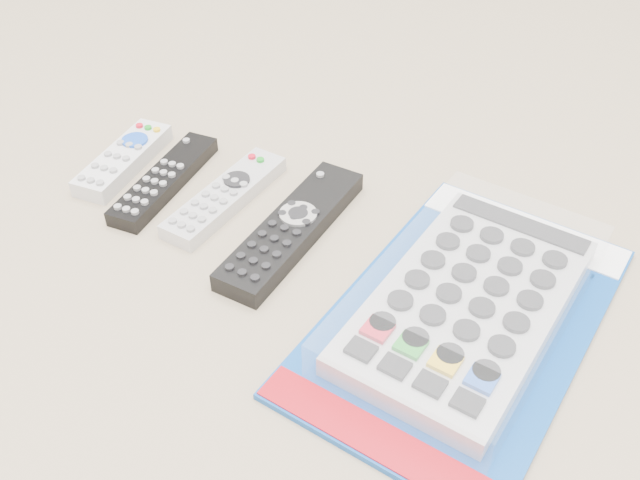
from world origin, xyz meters
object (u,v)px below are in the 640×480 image
at_px(remote_silver_dvd, 225,196).
at_px(jumbo_remote_packaged, 468,302).
at_px(remote_large_black, 292,229).
at_px(remote_small_grey, 123,159).
at_px(remote_slim_black, 164,180).

relative_size(remote_silver_dvd, jumbo_remote_packaged, 0.46).
distance_m(remote_silver_dvd, remote_large_black, 0.10).
xyz_separation_m(remote_large_black, jumbo_remote_packaged, (0.20, -0.04, 0.01)).
distance_m(remote_small_grey, remote_slim_black, 0.07).
height_order(remote_silver_dvd, jumbo_remote_packaged, jumbo_remote_packaged).
xyz_separation_m(remote_silver_dvd, remote_large_black, (0.09, -0.02, 0.00)).
xyz_separation_m(remote_small_grey, jumbo_remote_packaged, (0.43, -0.08, 0.01)).
xyz_separation_m(remote_slim_black, remote_large_black, (0.17, -0.02, 0.00)).
bearing_deg(remote_small_grey, remote_slim_black, -14.30).
bearing_deg(remote_silver_dvd, jumbo_remote_packaged, -3.64).
height_order(remote_small_grey, remote_silver_dvd, remote_small_grey).
height_order(remote_small_grey, remote_slim_black, remote_small_grey).
height_order(remote_small_grey, remote_large_black, remote_large_black).
bearing_deg(remote_silver_dvd, remote_large_black, -5.21).
bearing_deg(remote_large_black, remote_small_grey, 177.45).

